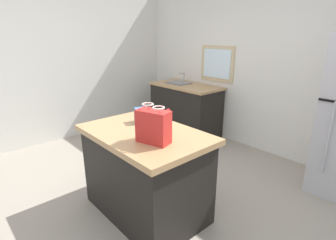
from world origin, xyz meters
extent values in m
plane|color=#9E9384|center=(0.00, 0.00, 0.00)|extent=(6.17, 6.17, 0.00)
cube|color=silver|center=(0.00, 2.24, 1.33)|extent=(5.14, 0.10, 2.67)
cube|color=#CCB78C|center=(-0.89, 2.18, 1.29)|extent=(0.68, 0.04, 0.60)
cube|color=white|center=(-0.89, 2.16, 1.29)|extent=(0.56, 0.02, 0.48)
cube|color=silver|center=(-2.57, 0.00, 1.33)|extent=(0.10, 4.48, 2.67)
cube|color=black|center=(0.07, -0.11, 0.42)|extent=(1.19, 0.76, 0.83)
cube|color=tan|center=(0.07, -0.11, 0.86)|extent=(1.27, 0.84, 0.06)
cylinder|color=#B7B7BC|center=(1.18, 1.47, 0.72)|extent=(0.02, 0.02, 0.81)
cube|color=black|center=(-1.31, 1.85, 0.43)|extent=(1.27, 0.61, 0.87)
cube|color=tan|center=(-1.31, 1.85, 0.89)|extent=(1.31, 0.65, 0.04)
cube|color=slate|center=(-1.50, 1.85, 0.86)|extent=(0.40, 0.32, 0.14)
cylinder|color=#B7B7BC|center=(-1.50, 1.99, 1.00)|extent=(0.03, 0.03, 0.18)
cylinder|color=#B7B7BC|center=(-1.50, 1.92, 1.08)|extent=(0.02, 0.14, 0.02)
cube|color=red|center=(0.33, -0.21, 1.03)|extent=(0.31, 0.22, 0.28)
torus|color=white|center=(0.26, -0.21, 1.21)|extent=(0.13, 0.13, 0.01)
torus|color=white|center=(0.40, -0.21, 1.21)|extent=(0.13, 0.13, 0.01)
cube|color=#4775B7|center=(-0.17, 0.05, 0.96)|extent=(0.18, 0.18, 0.15)
cylinder|color=#4C9956|center=(0.23, 0.05, 0.97)|extent=(0.07, 0.07, 0.17)
cone|color=#4C9956|center=(0.23, 0.05, 1.07)|extent=(0.06, 0.06, 0.03)
cylinder|color=red|center=(0.23, 0.05, 1.10)|extent=(0.03, 0.03, 0.02)
camera|label=1|loc=(1.98, -1.51, 1.78)|focal=28.29mm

